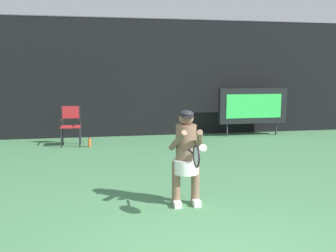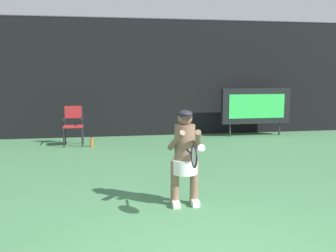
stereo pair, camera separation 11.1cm
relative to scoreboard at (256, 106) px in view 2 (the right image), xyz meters
name	(u,v)px [view 2 (the right image)]	position (x,y,z in m)	size (l,w,h in m)	color
backdrop_screen	(138,78)	(-3.63, 0.69, 0.86)	(18.00, 0.12, 3.66)	black
scoreboard	(256,106)	(0.00, 0.00, 0.00)	(2.20, 0.21, 1.50)	black
umpire_chair	(73,123)	(-5.54, -0.64, -0.33)	(0.52, 0.44, 1.08)	black
water_bottle	(92,142)	(-5.04, -0.95, -0.82)	(0.07, 0.07, 0.27)	orange
tennis_player	(185,154)	(-3.49, -5.75, -0.15)	(0.53, 0.60, 1.46)	white
tennis_racket	(194,156)	(-3.51, -6.39, -0.04)	(0.03, 0.60, 0.31)	black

